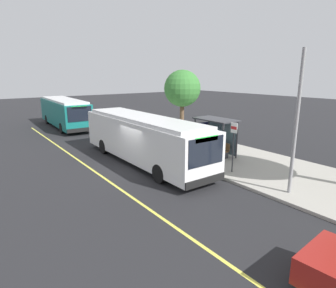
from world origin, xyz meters
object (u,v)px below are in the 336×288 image
(transit_bus_main, at_px, (143,138))
(pedestrian_commuter, at_px, (191,143))
(transit_bus_second, at_px, (64,112))
(waiting_bench, at_px, (219,149))
(route_sign_post, at_px, (233,140))

(transit_bus_main, bearing_deg, pedestrian_commuter, 65.96)
(transit_bus_second, bearing_deg, waiting_bench, 15.03)
(transit_bus_main, bearing_deg, transit_bus_second, -179.34)
(waiting_bench, bearing_deg, transit_bus_second, -164.97)
(transit_bus_second, bearing_deg, route_sign_post, 8.43)
(route_sign_post, bearing_deg, transit_bus_main, -149.68)
(transit_bus_main, distance_m, pedestrian_commuter, 3.22)
(waiting_bench, xyz_separation_m, pedestrian_commuter, (-0.86, -1.66, 0.48))
(transit_bus_main, distance_m, waiting_bench, 5.14)
(transit_bus_second, xyz_separation_m, waiting_bench, (17.68, 4.75, -0.98))
(route_sign_post, relative_size, pedestrian_commuter, 1.66)
(pedestrian_commuter, bearing_deg, transit_bus_main, -114.04)
(pedestrian_commuter, bearing_deg, route_sign_post, -1.01)
(waiting_bench, distance_m, pedestrian_commuter, 1.93)
(transit_bus_second, height_order, pedestrian_commuter, transit_bus_second)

